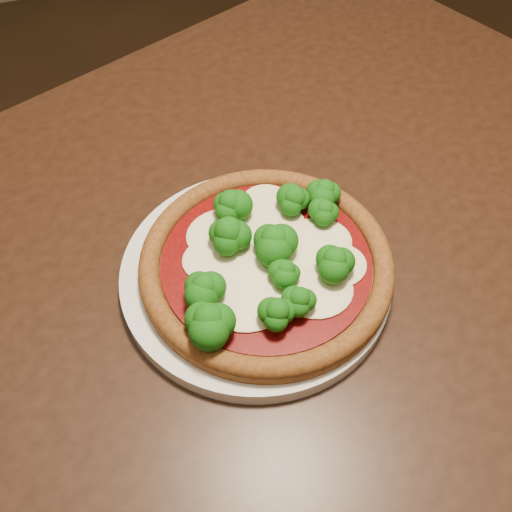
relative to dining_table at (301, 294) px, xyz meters
name	(u,v)px	position (x,y,z in m)	size (l,w,h in m)	color
floor	(276,389)	(0.04, 0.16, -0.65)	(4.00, 4.00, 0.00)	black
dining_table	(301,294)	(0.00, 0.00, 0.00)	(1.32, 1.22, 0.75)	black
plate	(256,274)	(-0.07, -0.03, 0.11)	(0.29, 0.29, 0.02)	silver
pizza	(266,260)	(-0.06, -0.03, 0.14)	(0.26, 0.26, 0.06)	brown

